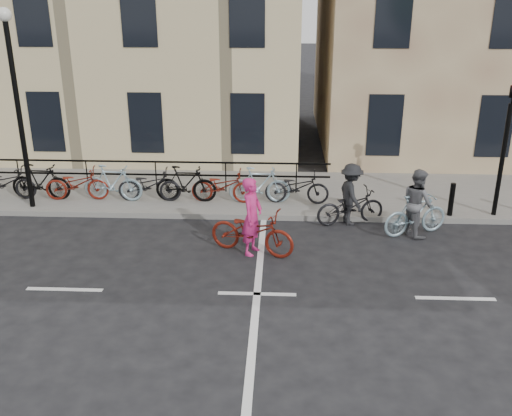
{
  "coord_description": "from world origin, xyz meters",
  "views": [
    {
      "loc": [
        0.46,
        -10.24,
        5.79
      ],
      "look_at": [
        -0.12,
        2.05,
        1.1
      ],
      "focal_mm": 40.0,
      "sensor_mm": 36.0,
      "label": 1
    }
  ],
  "objects_px": {
    "cyclist_pink": "(252,228)",
    "traffic_light": "(507,131)",
    "cyclist_dark": "(351,201)",
    "lamp_post": "(15,86)",
    "cyclist_grey": "(416,209)"
  },
  "relations": [
    {
      "from": "traffic_light",
      "to": "cyclist_pink",
      "type": "xyz_separation_m",
      "value": [
        -6.41,
        -2.37,
        -1.81
      ]
    },
    {
      "from": "traffic_light",
      "to": "cyclist_grey",
      "type": "distance_m",
      "value": 3.13
    },
    {
      "from": "traffic_light",
      "to": "cyclist_grey",
      "type": "xyz_separation_m",
      "value": [
        -2.35,
        -1.09,
        -1.76
      ]
    },
    {
      "from": "lamp_post",
      "to": "cyclist_dark",
      "type": "height_order",
      "value": "lamp_post"
    },
    {
      "from": "cyclist_pink",
      "to": "traffic_light",
      "type": "bearing_deg",
      "value": -49.76
    },
    {
      "from": "traffic_light",
      "to": "lamp_post",
      "type": "relative_size",
      "value": 0.74
    },
    {
      "from": "traffic_light",
      "to": "lamp_post",
      "type": "height_order",
      "value": "lamp_post"
    },
    {
      "from": "cyclist_pink",
      "to": "cyclist_dark",
      "type": "bearing_deg",
      "value": -32.29
    },
    {
      "from": "traffic_light",
      "to": "cyclist_dark",
      "type": "distance_m",
      "value": 4.33
    },
    {
      "from": "cyclist_pink",
      "to": "cyclist_dark",
      "type": "distance_m",
      "value": 3.15
    },
    {
      "from": "cyclist_grey",
      "to": "traffic_light",
      "type": "bearing_deg",
      "value": -87.29
    },
    {
      "from": "traffic_light",
      "to": "lamp_post",
      "type": "xyz_separation_m",
      "value": [
        -12.7,
        0.06,
        1.04
      ]
    },
    {
      "from": "traffic_light",
      "to": "cyclist_grey",
      "type": "relative_size",
      "value": 2.12
    },
    {
      "from": "traffic_light",
      "to": "cyclist_dark",
      "type": "height_order",
      "value": "traffic_light"
    },
    {
      "from": "cyclist_pink",
      "to": "cyclist_grey",
      "type": "distance_m",
      "value": 4.25
    }
  ]
}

